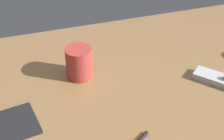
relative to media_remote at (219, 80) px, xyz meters
The scene contains 3 objects.
desk 32.76cm from the media_remote, 169.53° to the left, with size 140.00×84.00×2.00cm, color olive.
media_remote is the anchor object (origin of this frame).
coffee_mug 43.01cm from the media_remote, 157.47° to the left, with size 8.15×8.15×9.90cm, color #B23833.
Camera 1 is at (-24.67, -75.92, 67.07)cm, focal length 55.84 mm.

